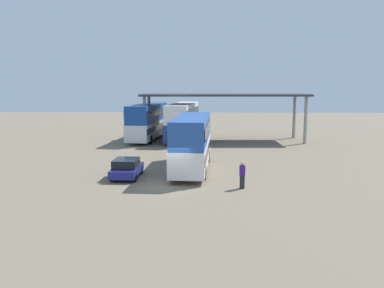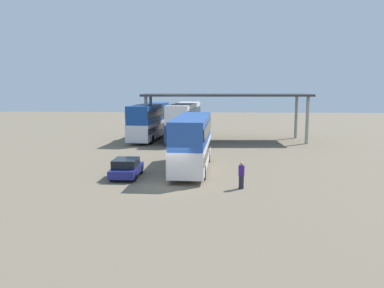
{
  "view_description": "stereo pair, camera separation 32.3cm",
  "coord_description": "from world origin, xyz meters",
  "px_view_note": "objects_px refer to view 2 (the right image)",
  "views": [
    {
      "loc": [
        2.34,
        -25.28,
        6.47
      ],
      "look_at": [
        1.17,
        4.69,
        2.0
      ],
      "focal_mm": 36.99,
      "sensor_mm": 36.0,
      "label": 1
    },
    {
      "loc": [
        2.66,
        -25.27,
        6.47
      ],
      "look_at": [
        1.17,
        4.69,
        2.0
      ],
      "focal_mm": 36.99,
      "sensor_mm": 36.0,
      "label": 2
    }
  ],
  "objects_px": {
    "parked_hatchback": "(126,168)",
    "double_decker_near_canopy": "(150,120)",
    "pedestrian_waiting": "(241,175)",
    "double_decker_main": "(192,141)",
    "double_decker_mid_row": "(184,120)"
  },
  "relations": [
    {
      "from": "double_decker_mid_row",
      "to": "pedestrian_waiting",
      "type": "xyz_separation_m",
      "value": [
        5.15,
        -22.34,
        -1.51
      ]
    },
    {
      "from": "parked_hatchback",
      "to": "pedestrian_waiting",
      "type": "xyz_separation_m",
      "value": [
        7.9,
        -2.72,
        0.19
      ]
    },
    {
      "from": "double_decker_mid_row",
      "to": "pedestrian_waiting",
      "type": "height_order",
      "value": "double_decker_mid_row"
    },
    {
      "from": "parked_hatchback",
      "to": "pedestrian_waiting",
      "type": "bearing_deg",
      "value": -108.26
    },
    {
      "from": "parked_hatchback",
      "to": "double_decker_mid_row",
      "type": "distance_m",
      "value": 19.89
    },
    {
      "from": "double_decker_main",
      "to": "pedestrian_waiting",
      "type": "height_order",
      "value": "double_decker_main"
    },
    {
      "from": "parked_hatchback",
      "to": "double_decker_near_canopy",
      "type": "relative_size",
      "value": 0.32
    },
    {
      "from": "pedestrian_waiting",
      "to": "double_decker_main",
      "type": "bearing_deg",
      "value": 78.0
    },
    {
      "from": "parked_hatchback",
      "to": "pedestrian_waiting",
      "type": "distance_m",
      "value": 8.36
    },
    {
      "from": "double_decker_main",
      "to": "parked_hatchback",
      "type": "xyz_separation_m",
      "value": [
        -4.51,
        -2.86,
        -1.59
      ]
    },
    {
      "from": "pedestrian_waiting",
      "to": "parked_hatchback",
      "type": "bearing_deg",
      "value": 117.73
    },
    {
      "from": "double_decker_mid_row",
      "to": "double_decker_near_canopy",
      "type": "bearing_deg",
      "value": 91.47
    },
    {
      "from": "double_decker_main",
      "to": "double_decker_mid_row",
      "type": "distance_m",
      "value": 16.86
    },
    {
      "from": "parked_hatchback",
      "to": "double_decker_near_canopy",
      "type": "distance_m",
      "value": 20.0
    },
    {
      "from": "double_decker_main",
      "to": "double_decker_near_canopy",
      "type": "distance_m",
      "value": 18.04
    }
  ]
}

